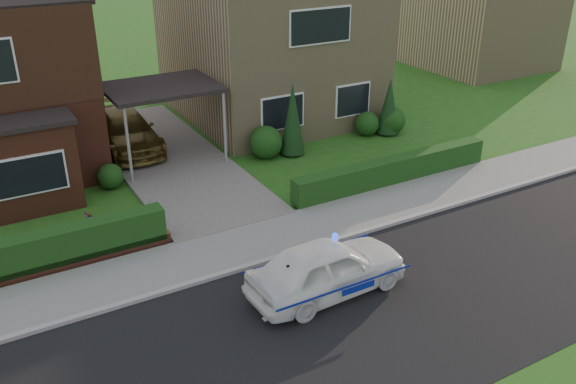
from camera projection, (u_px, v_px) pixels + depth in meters
ground at (336, 326)px, 13.48m from camera, size 120.00×120.00×0.00m
road at (336, 326)px, 13.48m from camera, size 60.00×6.00×0.02m
kerb at (271, 260)px, 15.84m from camera, size 60.00×0.16×0.12m
sidewalk at (253, 242)px, 16.67m from camera, size 60.00×2.00×0.10m
driveway at (167, 158)px, 22.07m from camera, size 3.80×12.00×0.12m
house_right at (269, 28)px, 25.44m from camera, size 7.50×8.06×7.25m
carport_link at (161, 89)px, 20.91m from camera, size 3.80×3.00×2.77m
dwarf_wall at (20, 275)px, 14.97m from camera, size 7.70×0.25×0.36m
hedge_left at (21, 279)px, 15.17m from camera, size 7.50×0.55×0.90m
hedge_right at (392, 183)px, 20.26m from camera, size 7.50×0.55×0.80m
shrub_left_mid at (60, 183)px, 18.70m from camera, size 1.32×1.32×1.32m
shrub_left_near at (110, 176)px, 19.75m from camera, size 0.84×0.84×0.84m
shrub_right_near at (266, 142)px, 22.01m from camera, size 1.20×1.20×1.20m
shrub_right_mid at (367, 124)px, 24.19m from camera, size 0.96×0.96×0.96m
shrub_right_far at (392, 120)px, 24.37m from camera, size 1.08×1.08×1.08m
conifer_a at (293, 121)px, 21.99m from camera, size 0.90×0.90×2.60m
conifer_b at (389, 108)px, 24.04m from camera, size 0.90×0.90×2.20m
neighbour_right at (477, 18)px, 33.80m from camera, size 6.50×7.00×5.20m
police_car at (327, 268)px, 14.36m from camera, size 3.65×4.03×1.52m
driveway_car at (125, 131)px, 22.54m from camera, size 1.96×4.71×1.36m
potted_plant_c at (90, 224)px, 17.03m from camera, size 0.41×0.41×0.69m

